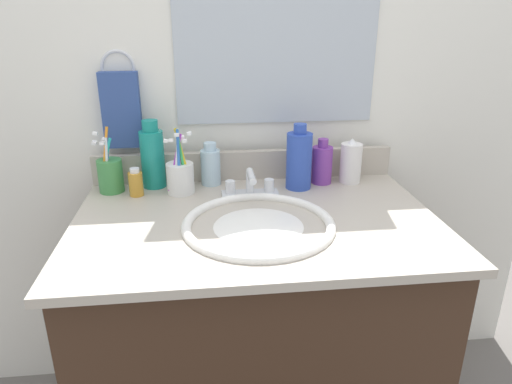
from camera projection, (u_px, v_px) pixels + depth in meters
vanity_cabinet at (256, 340)px, 1.30m from camera, size 0.88×0.57×0.72m
countertop at (256, 221)px, 1.17m from camera, size 0.92×0.62×0.02m
backsplash at (245, 165)px, 1.42m from camera, size 0.92×0.02×0.09m
back_wall at (244, 198)px, 1.53m from camera, size 2.02×0.04×1.30m
mirror_panel at (277, 26)px, 1.32m from camera, size 0.60×0.01×0.56m
towel_ring at (118, 67)px, 1.31m from camera, size 0.10×0.01×0.10m
hand_towel at (121, 110)px, 1.34m from camera, size 0.11×0.04×0.22m
sink_basin at (258, 237)px, 1.13m from camera, size 0.38×0.38×0.11m
faucet at (250, 188)px, 1.29m from camera, size 0.16×0.10×0.08m
bottle_gel_clear at (211, 166)px, 1.37m from camera, size 0.06×0.06×0.13m
bottle_cream_purple at (322, 164)px, 1.38m from camera, size 0.06×0.06×0.14m
bottle_lotion_white at (351, 163)px, 1.39m from camera, size 0.06×0.06×0.14m
bottle_mouthwash_teal at (153, 157)px, 1.34m from camera, size 0.07×0.07×0.20m
bottle_shampoo_blue at (299, 160)px, 1.33m from camera, size 0.07×0.07×0.19m
bottle_oil_amber at (136, 183)px, 1.29m from camera, size 0.04×0.04×0.08m
cup_green at (110, 174)px, 1.32m from camera, size 0.08×0.07×0.19m
cup_white_ceramic at (180, 176)px, 1.31m from camera, size 0.08×0.08×0.19m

